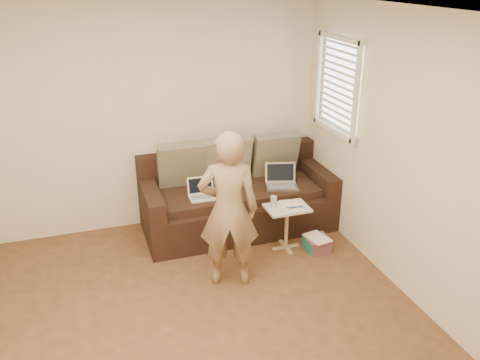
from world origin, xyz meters
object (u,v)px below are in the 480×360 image
(laptop_silver, at_px, (282,187))
(side_table, at_px, (286,228))
(person, at_px, (229,210))
(laptop_white, at_px, (203,198))
(sofa, at_px, (238,195))
(striped_box, at_px, (317,244))
(drinking_glass, at_px, (274,202))

(laptop_silver, distance_m, side_table, 0.56)
(person, xyz_separation_m, side_table, (0.79, 0.41, -0.53))
(person, height_order, side_table, person)
(laptop_silver, xyz_separation_m, laptop_white, (-0.95, 0.00, 0.00))
(sofa, relative_size, striped_box, 8.49)
(person, xyz_separation_m, striped_box, (1.09, 0.25, -0.70))
(sofa, xyz_separation_m, side_table, (0.35, -0.62, -0.17))
(person, distance_m, striped_box, 1.32)
(sofa, bearing_deg, striped_box, -50.27)
(sofa, height_order, laptop_silver, sofa)
(person, height_order, striped_box, person)
(side_table, bearing_deg, laptop_silver, 73.66)
(drinking_glass, bearing_deg, side_table, -21.25)
(person, distance_m, side_table, 1.03)
(laptop_silver, height_order, person, person)
(laptop_silver, bearing_deg, person, -120.63)
(laptop_silver, bearing_deg, drinking_glass, -107.74)
(laptop_white, relative_size, striped_box, 1.13)
(laptop_white, distance_m, striped_box, 1.35)
(sofa, xyz_separation_m, striped_box, (0.65, -0.79, -0.34))
(sofa, distance_m, laptop_silver, 0.52)
(laptop_silver, bearing_deg, side_table, -90.49)
(drinking_glass, distance_m, striped_box, 0.69)
(person, bearing_deg, laptop_silver, -120.16)
(person, bearing_deg, sofa, -96.40)
(sofa, height_order, laptop_white, sofa)
(laptop_silver, height_order, laptop_white, laptop_silver)
(drinking_glass, bearing_deg, striped_box, -26.14)
(laptop_white, xyz_separation_m, striped_box, (1.12, -0.63, -0.44))
(side_table, bearing_deg, striped_box, -28.25)
(person, bearing_deg, side_table, -136.21)
(laptop_silver, relative_size, striped_box, 1.38)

